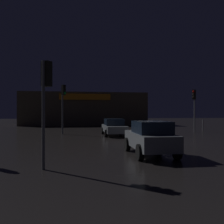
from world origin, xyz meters
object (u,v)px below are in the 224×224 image
Objects in this scene: store_building at (84,109)px; car_crossing at (150,137)px; traffic_signal_opposite at (63,99)px; traffic_signal_cross_right at (194,101)px; car_near at (114,127)px; traffic_signal_main at (46,87)px.

store_building is 4.80× the size of car_crossing.
traffic_signal_cross_right is at bearing 2.18° from traffic_signal_opposite.
traffic_signal_opposite is at bearing 110.73° from car_crossing.
car_near is (4.44, -1.83, -2.52)m from traffic_signal_opposite.
car_near is at bearing -84.98° from store_building.
traffic_signal_main reaches higher than car_near.
traffic_signal_main is 19.73m from traffic_signal_cross_right.
traffic_signal_main is at bearing -155.07° from car_crossing.
car_crossing is at bearing -86.56° from store_building.
traffic_signal_main is 0.86× the size of traffic_signal_opposite.
traffic_signal_cross_right is at bearing 54.81° from car_crossing.
car_crossing is (-8.73, -12.38, -2.36)m from traffic_signal_cross_right.
store_building is 18.14m from traffic_signal_opposite.
traffic_signal_cross_right is (10.52, -17.42, 0.67)m from store_building.
traffic_signal_cross_right is 1.08× the size of car_crossing.
store_building is 4.23× the size of traffic_signal_opposite.
store_building is 19.91m from car_near.
car_crossing is (0.05, -10.04, 0.10)m from car_near.
traffic_signal_main is at bearing -132.59° from traffic_signal_cross_right.
store_building is at bearing 81.41° from traffic_signal_opposite.
traffic_signal_opposite is at bearing -177.82° from traffic_signal_cross_right.
traffic_signal_main is (-2.83, -31.94, 0.44)m from store_building.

